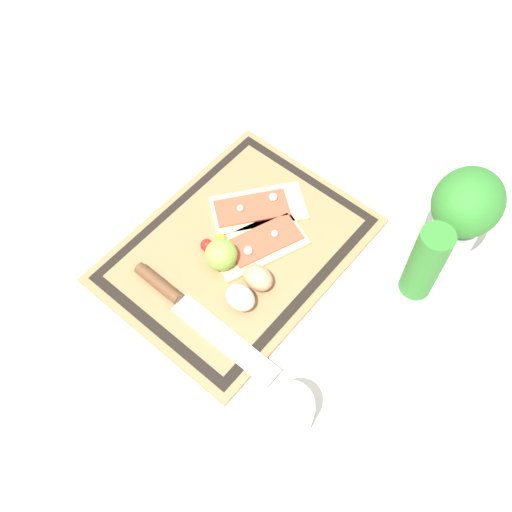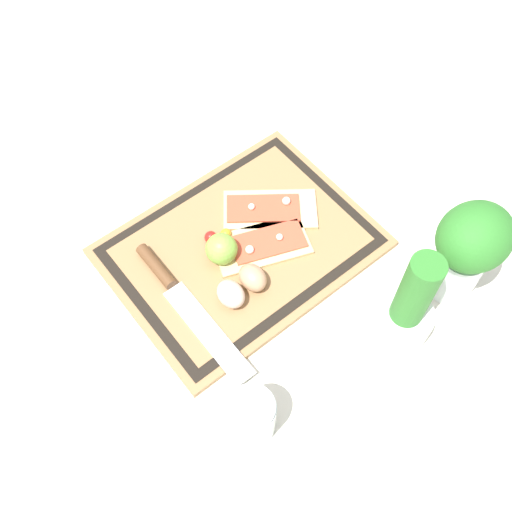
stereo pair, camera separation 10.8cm
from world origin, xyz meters
name	(u,v)px [view 2 (the right image)]	position (x,y,z in m)	size (l,w,h in m)	color
ground_plane	(241,249)	(0.00, 0.00, 0.00)	(6.00, 6.00, 0.00)	silver
cutting_board	(241,247)	(0.00, 0.00, 0.01)	(0.47, 0.36, 0.02)	#997047
pizza_slice_near	(269,209)	(-0.09, -0.03, 0.02)	(0.20, 0.18, 0.02)	#DBBC7F
pizza_slice_far	(263,244)	(-0.03, 0.03, 0.02)	(0.20, 0.15, 0.02)	#DBBC7F
knife	(174,289)	(0.15, 0.00, 0.02)	(0.04, 0.32, 0.02)	silver
egg_brown	(253,278)	(0.03, 0.08, 0.04)	(0.04, 0.06, 0.04)	tan
egg_pink	(231,294)	(0.08, 0.08, 0.04)	(0.04, 0.06, 0.04)	beige
lime	(222,250)	(0.04, 0.00, 0.05)	(0.06, 0.06, 0.06)	#7FB742
cherry_tomato_red	(211,237)	(0.04, -0.04, 0.03)	(0.02, 0.02, 0.02)	red
cherry_tomato_yellow	(226,234)	(0.01, -0.03, 0.03)	(0.02, 0.02, 0.02)	gold
herb_pot	(406,312)	(-0.11, 0.30, 0.08)	(0.10, 0.10, 0.23)	white
sauce_jar	(252,417)	(0.19, 0.27, 0.04)	(0.07, 0.07, 0.10)	silver
herb_glass	(469,248)	(-0.25, 0.30, 0.13)	(0.13, 0.12, 0.22)	silver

